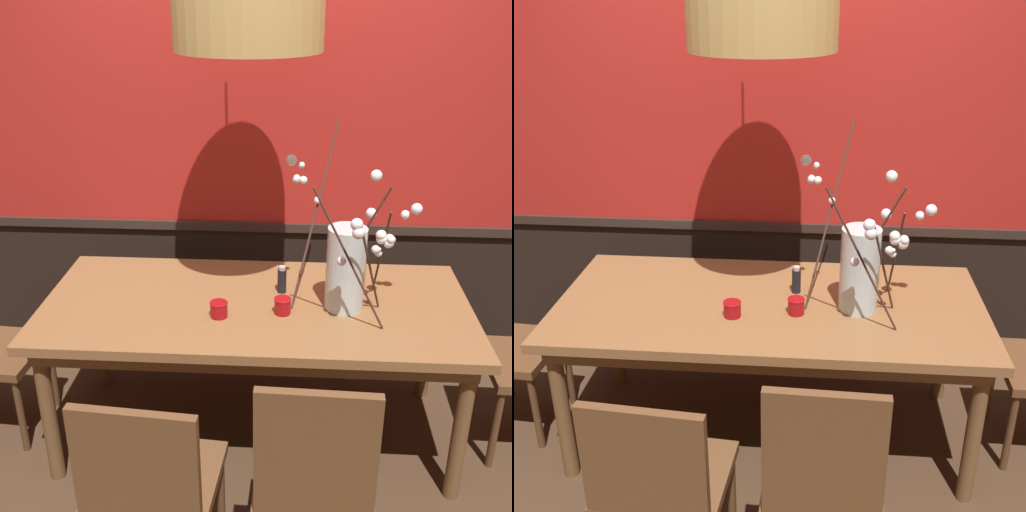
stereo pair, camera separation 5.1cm
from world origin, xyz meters
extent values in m
plane|color=#4C3321|center=(0.00, 0.00, 0.00)|extent=(24.00, 24.00, 0.00)
cube|color=black|center=(0.00, 0.72, 0.43)|extent=(5.48, 0.12, 0.87)
cube|color=#31241E|center=(0.00, 0.71, 0.89)|extent=(5.48, 0.14, 0.05)
cube|color=#B2231E|center=(0.00, 0.72, 1.92)|extent=(5.48, 0.12, 2.11)
cube|color=olive|center=(0.00, 0.00, 0.74)|extent=(2.01, 0.94, 0.05)
cube|color=brown|center=(0.00, 0.00, 0.68)|extent=(1.90, 0.84, 0.08)
cylinder|color=brown|center=(-0.92, -0.38, 0.36)|extent=(0.07, 0.07, 0.72)
cylinder|color=brown|center=(0.92, -0.38, 0.36)|extent=(0.07, 0.07, 0.72)
cylinder|color=brown|center=(-0.92, 0.38, 0.36)|extent=(0.07, 0.07, 0.72)
cylinder|color=brown|center=(0.92, 0.38, 0.36)|extent=(0.07, 0.07, 0.72)
cylinder|color=brown|center=(1.14, -0.18, 0.22)|extent=(0.04, 0.04, 0.43)
cylinder|color=brown|center=(1.15, 0.22, 0.22)|extent=(0.04, 0.04, 0.43)
cylinder|color=brown|center=(-1.11, 0.15, 0.21)|extent=(0.04, 0.04, 0.42)
cylinder|color=brown|center=(-1.14, -0.21, 0.21)|extent=(0.04, 0.04, 0.42)
cube|color=brown|center=(-0.32, -0.84, 0.44)|extent=(0.49, 0.47, 0.04)
cube|color=brown|center=(-0.33, -1.03, 0.69)|extent=(0.44, 0.07, 0.44)
cylinder|color=brown|center=(-0.50, -0.63, 0.21)|extent=(0.04, 0.04, 0.42)
cylinder|color=brown|center=(-0.10, -0.66, 0.21)|extent=(0.04, 0.04, 0.42)
cube|color=brown|center=(0.29, 0.80, 0.44)|extent=(0.46, 0.44, 0.04)
cube|color=brown|center=(0.27, 0.99, 0.70)|extent=(0.40, 0.07, 0.47)
cylinder|color=brown|center=(0.48, 0.65, 0.21)|extent=(0.04, 0.04, 0.42)
cylinder|color=brown|center=(0.12, 0.62, 0.21)|extent=(0.04, 0.04, 0.42)
cylinder|color=brown|center=(0.45, 0.99, 0.21)|extent=(0.04, 0.04, 0.42)
cylinder|color=brown|center=(0.09, 0.96, 0.21)|extent=(0.04, 0.04, 0.42)
cube|color=brown|center=(0.27, -0.80, 0.46)|extent=(0.44, 0.45, 0.04)
cube|color=brown|center=(0.26, -1.00, 0.73)|extent=(0.41, 0.05, 0.50)
cylinder|color=brown|center=(0.09, -0.61, 0.22)|extent=(0.04, 0.04, 0.44)
cylinder|color=brown|center=(0.46, -0.62, 0.22)|extent=(0.04, 0.04, 0.44)
cylinder|color=silver|center=(0.41, -0.03, 0.96)|extent=(0.18, 0.18, 0.39)
cylinder|color=silver|center=(0.41, -0.03, 0.81)|extent=(0.16, 0.16, 0.09)
cylinder|color=#472D23|center=(0.51, -0.11, 1.01)|extent=(0.14, 0.21, 0.48)
sphere|color=white|center=(0.54, -0.14, 1.17)|extent=(0.05, 0.05, 0.05)
sphere|color=white|center=(0.54, -0.14, 1.16)|extent=(0.05, 0.05, 0.05)
sphere|color=white|center=(0.52, -0.16, 1.11)|extent=(0.04, 0.04, 0.04)
sphere|color=white|center=(0.58, -0.16, 1.16)|extent=(0.04, 0.04, 0.04)
cylinder|color=#472D23|center=(0.57, 0.01, 1.02)|extent=(0.02, 0.30, 0.51)
sphere|color=white|center=(0.66, 0.03, 1.21)|extent=(0.04, 0.04, 0.04)
sphere|color=white|center=(0.60, 0.04, 1.07)|extent=(0.05, 0.05, 0.05)
sphere|color=white|center=(0.55, 0.00, 1.03)|extent=(0.03, 0.03, 0.03)
sphere|color=white|center=(0.70, 0.01, 1.24)|extent=(0.05, 0.05, 0.05)
sphere|color=white|center=(0.60, 0.04, 1.09)|extent=(0.04, 0.04, 0.04)
sphere|color=white|center=(0.55, 0.02, 1.03)|extent=(0.04, 0.04, 0.04)
cylinder|color=#472D23|center=(0.48, 0.11, 1.05)|extent=(0.24, 0.18, 0.57)
sphere|color=white|center=(0.55, 0.24, 1.32)|extent=(0.06, 0.06, 0.06)
sphere|color=white|center=(0.53, 0.18, 1.15)|extent=(0.05, 0.05, 0.05)
sphere|color=white|center=(0.49, 0.09, 1.08)|extent=(0.04, 0.04, 0.04)
cylinder|color=#472D23|center=(0.27, 0.11, 1.17)|extent=(0.21, 0.36, 0.81)
sphere|color=white|center=(0.18, 0.17, 1.32)|extent=(0.04, 0.04, 0.04)
sphere|color=white|center=(0.20, 0.18, 1.38)|extent=(0.03, 0.03, 0.03)
sphere|color=white|center=(0.27, 0.12, 1.23)|extent=(0.03, 0.03, 0.03)
sphere|color=white|center=(0.21, 0.12, 1.33)|extent=(0.04, 0.04, 0.04)
sphere|color=white|center=(0.15, 0.18, 1.40)|extent=(0.05, 0.05, 0.05)
cylinder|color=#472D23|center=(0.40, -0.22, 1.09)|extent=(0.33, 0.02, 0.64)
sphere|color=white|center=(0.37, -0.21, 1.08)|extent=(0.04, 0.04, 0.04)
sphere|color=white|center=(0.42, -0.32, 1.25)|extent=(0.05, 0.05, 0.05)
sphere|color=white|center=(0.42, -0.31, 1.28)|extent=(0.05, 0.05, 0.05)
cylinder|color=#9E0F14|center=(-0.16, -0.15, 0.80)|extent=(0.08, 0.08, 0.07)
torus|color=red|center=(-0.16, -0.15, 0.83)|extent=(0.08, 0.08, 0.01)
cylinder|color=silver|center=(-0.16, -0.15, 0.79)|extent=(0.06, 0.06, 0.04)
cylinder|color=#9E0F14|center=(0.13, -0.10, 0.80)|extent=(0.08, 0.08, 0.08)
torus|color=red|center=(0.13, -0.10, 0.84)|extent=(0.08, 0.08, 0.01)
cylinder|color=silver|center=(0.13, -0.10, 0.79)|extent=(0.05, 0.05, 0.04)
cylinder|color=black|center=(0.12, 0.11, 0.82)|extent=(0.04, 0.04, 0.12)
cylinder|color=beige|center=(0.12, 0.11, 0.89)|extent=(0.03, 0.03, 0.02)
cylinder|color=tan|center=(-0.03, 0.04, 2.02)|extent=(0.61, 0.61, 0.26)
sphere|color=#F9EAB7|center=(-0.03, 0.04, 1.98)|extent=(0.14, 0.14, 0.14)
camera|label=1|loc=(0.17, -2.61, 2.15)|focal=43.79mm
camera|label=2|loc=(0.22, -2.60, 2.15)|focal=43.79mm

